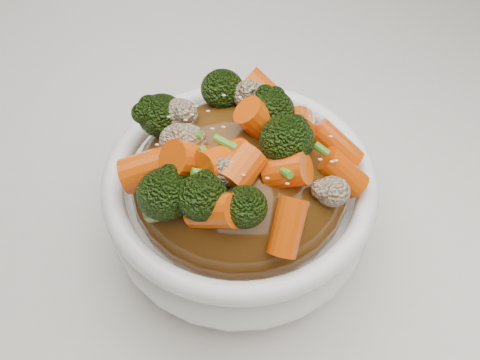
# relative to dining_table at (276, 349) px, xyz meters

# --- Properties ---
(dining_table) EXTENTS (1.20, 0.80, 0.75)m
(dining_table) POSITION_rel_dining_table_xyz_m (0.00, 0.00, 0.00)
(dining_table) COLOR brown
(dining_table) RESTS_ON floor
(tablecloth) EXTENTS (1.20, 0.80, 0.04)m
(tablecloth) POSITION_rel_dining_table_xyz_m (0.00, 0.00, 0.35)
(tablecloth) COLOR silver
(tablecloth) RESTS_ON dining_table
(bowl) EXTENTS (0.28, 0.28, 0.09)m
(bowl) POSITION_rel_dining_table_xyz_m (-0.05, -0.04, 0.42)
(bowl) COLOR white
(bowl) RESTS_ON tablecloth
(sauce_base) EXTENTS (0.22, 0.22, 0.10)m
(sauce_base) POSITION_rel_dining_table_xyz_m (-0.05, -0.04, 0.45)
(sauce_base) COLOR #4D2B0D
(sauce_base) RESTS_ON bowl
(carrots) EXTENTS (0.22, 0.22, 0.05)m
(carrots) POSITION_rel_dining_table_xyz_m (-0.05, -0.04, 0.51)
(carrots) COLOR #E24F07
(carrots) RESTS_ON sauce_base
(broccoli) EXTENTS (0.22, 0.22, 0.04)m
(broccoli) POSITION_rel_dining_table_xyz_m (-0.05, -0.04, 0.51)
(broccoli) COLOR black
(broccoli) RESTS_ON sauce_base
(cauliflower) EXTENTS (0.22, 0.22, 0.04)m
(cauliflower) POSITION_rel_dining_table_xyz_m (-0.05, -0.04, 0.51)
(cauliflower) COLOR tan
(cauliflower) RESTS_ON sauce_base
(scallions) EXTENTS (0.17, 0.17, 0.02)m
(scallions) POSITION_rel_dining_table_xyz_m (-0.05, -0.04, 0.51)
(scallions) COLOR #499522
(scallions) RESTS_ON sauce_base
(sesame_seeds) EXTENTS (0.20, 0.20, 0.01)m
(sesame_seeds) POSITION_rel_dining_table_xyz_m (-0.05, -0.04, 0.51)
(sesame_seeds) COLOR beige
(sesame_seeds) RESTS_ON sauce_base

